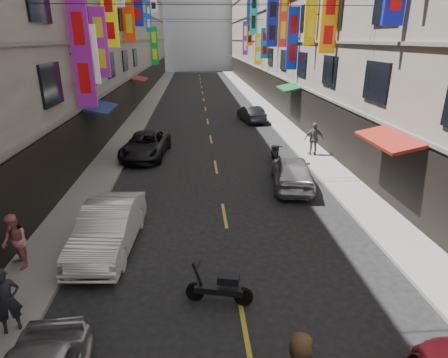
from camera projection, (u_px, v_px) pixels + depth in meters
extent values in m
cube|color=slate|center=(144.00, 109.00, 36.77)|extent=(2.00, 90.00, 0.12)
cube|color=slate|center=(265.00, 108.00, 37.65)|extent=(2.00, 90.00, 0.12)
cube|color=gray|center=(68.00, 3.00, 33.01)|extent=(10.00, 90.00, 19.00)
cube|color=black|center=(133.00, 95.00, 36.20)|extent=(0.12, 85.50, 3.00)
cube|color=#66635E|center=(132.00, 76.00, 35.60)|extent=(0.16, 90.00, 0.14)
cube|color=#66635E|center=(129.00, 41.00, 34.47)|extent=(0.16, 90.00, 0.14)
cube|color=#66635E|center=(126.00, 2.00, 33.35)|extent=(0.16, 90.00, 0.14)
cube|color=gray|center=(333.00, 5.00, 34.76)|extent=(10.00, 90.00, 19.00)
cube|color=black|center=(275.00, 93.00, 37.21)|extent=(0.12, 85.50, 3.00)
cube|color=#66635E|center=(276.00, 75.00, 36.61)|extent=(0.16, 90.00, 0.14)
cube|color=#66635E|center=(277.00, 41.00, 35.49)|extent=(0.16, 90.00, 0.14)
cube|color=#66635E|center=(279.00, 3.00, 34.36)|extent=(0.16, 90.00, 0.14)
cube|color=silver|center=(197.00, 17.00, 80.02)|extent=(18.00, 8.00, 22.00)
cube|color=#7C1782|center=(82.00, 54.00, 18.06)|extent=(0.93, 0.18, 5.15)
cylinder|color=black|center=(81.00, 54.00, 18.06)|extent=(1.03, 0.08, 0.08)
cube|color=white|center=(90.00, 55.00, 19.86)|extent=(0.77, 0.18, 3.01)
cylinder|color=black|center=(90.00, 55.00, 19.85)|extent=(0.87, 0.08, 0.08)
cube|color=orange|center=(329.00, 20.00, 20.55)|extent=(0.92, 0.18, 3.44)
cylinder|color=black|center=(330.00, 20.00, 20.55)|extent=(1.02, 0.08, 0.08)
cube|color=#941B95|center=(100.00, 43.00, 21.68)|extent=(0.91, 0.18, 3.86)
cylinder|color=black|center=(99.00, 43.00, 21.68)|extent=(1.01, 0.08, 0.08)
cube|color=gold|center=(311.00, 14.00, 23.91)|extent=(0.76, 0.18, 3.73)
cylinder|color=black|center=(312.00, 14.00, 23.91)|extent=(0.86, 0.08, 0.08)
cube|color=#E7FF0D|center=(110.00, 17.00, 24.25)|extent=(0.97, 0.18, 3.70)
cylinder|color=black|center=(109.00, 17.00, 24.25)|extent=(1.07, 0.08, 0.08)
cube|color=#1027BD|center=(293.00, 39.00, 28.27)|extent=(0.86, 0.18, 4.48)
cylinder|color=black|center=(293.00, 39.00, 28.27)|extent=(0.96, 0.08, 0.08)
cube|color=red|center=(284.00, 16.00, 31.02)|extent=(0.79, 0.18, 4.81)
cylinder|color=black|center=(284.00, 16.00, 31.02)|extent=(0.89, 0.08, 0.08)
cube|color=red|center=(128.00, 9.00, 31.31)|extent=(0.95, 0.18, 5.28)
cylinder|color=black|center=(127.00, 9.00, 31.30)|extent=(1.05, 0.08, 0.08)
cube|color=#0E1CA6|center=(273.00, 21.00, 34.74)|extent=(1.04, 0.18, 4.49)
cylinder|color=black|center=(273.00, 21.00, 34.74)|extent=(1.14, 0.08, 0.08)
cube|color=#0D159C|center=(136.00, 5.00, 35.39)|extent=(1.16, 0.18, 3.80)
cylinder|color=black|center=(136.00, 5.00, 35.38)|extent=(1.26, 0.08, 0.08)
cube|color=#CF4413|center=(270.00, 16.00, 36.91)|extent=(0.66, 0.18, 3.48)
cylinder|color=black|center=(270.00, 16.00, 36.92)|extent=(0.76, 0.08, 0.08)
cube|color=#0B8B8C|center=(265.00, 43.00, 39.43)|extent=(0.83, 0.18, 3.03)
cylinder|color=black|center=(265.00, 43.00, 39.43)|extent=(0.93, 0.08, 0.08)
cube|color=#0E3DA4|center=(139.00, 3.00, 38.68)|extent=(0.78, 0.18, 3.84)
cylinder|color=black|center=(139.00, 3.00, 38.67)|extent=(0.88, 0.08, 0.08)
cube|color=blue|center=(142.00, 0.00, 40.84)|extent=(0.91, 0.18, 3.60)
cylinder|color=black|center=(142.00, 0.00, 40.84)|extent=(1.01, 0.08, 0.08)
cube|color=#F5A90D|center=(258.00, 49.00, 43.31)|extent=(0.85, 0.18, 3.45)
cylinder|color=black|center=(259.00, 49.00, 43.31)|extent=(0.95, 0.08, 0.08)
cube|color=#0DA3A4|center=(254.00, 12.00, 45.76)|extent=(0.88, 0.18, 5.20)
cylinder|color=black|center=(254.00, 12.00, 45.76)|extent=(0.98, 0.08, 0.08)
cube|color=blue|center=(148.00, 16.00, 46.98)|extent=(0.68, 0.18, 3.62)
cylinder|color=black|center=(148.00, 16.00, 46.98)|extent=(0.78, 0.08, 0.08)
cube|color=#0D3C9B|center=(251.00, 8.00, 47.47)|extent=(1.01, 0.18, 4.04)
cylinder|color=black|center=(251.00, 8.00, 47.48)|extent=(1.11, 0.08, 0.08)
cube|color=#F85417|center=(250.00, 33.00, 49.79)|extent=(0.77, 0.18, 3.12)
cylinder|color=black|center=(250.00, 33.00, 49.79)|extent=(0.87, 0.08, 0.08)
cube|color=#0C8C23|center=(154.00, 46.00, 51.47)|extent=(1.03, 0.18, 4.99)
cylinder|color=black|center=(154.00, 46.00, 51.47)|extent=(1.13, 0.08, 0.08)
cube|color=silver|center=(153.00, 1.00, 51.72)|extent=(1.04, 0.18, 2.73)
cylinder|color=black|center=(153.00, 1.00, 51.72)|extent=(1.14, 0.08, 0.08)
cube|color=#631DA0|center=(245.00, 38.00, 54.17)|extent=(0.75, 0.18, 4.57)
cylinder|color=black|center=(246.00, 38.00, 54.18)|extent=(0.85, 0.08, 0.08)
cube|color=maroon|center=(389.00, 139.00, 14.24)|extent=(1.39, 3.20, 0.41)
cube|color=navy|center=(100.00, 107.00, 20.79)|extent=(1.39, 3.20, 0.41)
cube|color=#144C24|center=(289.00, 87.00, 29.17)|extent=(1.39, 3.20, 0.41)
cube|color=maroon|center=(139.00, 79.00, 35.72)|extent=(1.39, 3.20, 0.41)
cylinder|color=black|center=(202.00, 19.00, 41.67)|extent=(14.00, 0.04, 0.04)
cube|color=gold|center=(244.00, 322.00, 9.24)|extent=(0.12, 2.20, 0.01)
cube|color=gold|center=(224.00, 215.00, 14.84)|extent=(0.12, 2.20, 0.01)
cube|color=gold|center=(216.00, 167.00, 20.44)|extent=(0.12, 2.20, 0.01)
cube|color=gold|center=(211.00, 139.00, 26.03)|extent=(0.12, 2.20, 0.01)
cube|color=gold|center=(208.00, 121.00, 31.63)|extent=(0.12, 2.20, 0.01)
cube|color=gold|center=(205.00, 109.00, 37.23)|extent=(0.12, 2.20, 0.01)
cube|color=gold|center=(204.00, 100.00, 42.83)|extent=(0.12, 2.20, 0.01)
cube|color=gold|center=(203.00, 93.00, 48.43)|extent=(0.12, 2.20, 0.01)
cube|color=gold|center=(202.00, 87.00, 54.03)|extent=(0.12, 2.20, 0.01)
cube|color=gold|center=(201.00, 83.00, 59.63)|extent=(0.12, 2.20, 0.01)
cube|color=gold|center=(200.00, 79.00, 65.22)|extent=(0.12, 2.20, 0.01)
cube|color=gold|center=(199.00, 76.00, 70.82)|extent=(0.12, 2.20, 0.01)
cylinder|color=black|center=(195.00, 292.00, 9.98)|extent=(0.51, 0.23, 0.50)
cylinder|color=black|center=(244.00, 297.00, 9.78)|extent=(0.51, 0.23, 0.50)
cube|color=black|center=(219.00, 289.00, 9.83)|extent=(1.33, 0.60, 0.18)
cube|color=black|center=(228.00, 279.00, 9.67)|extent=(0.61, 0.44, 0.22)
cylinder|color=black|center=(198.00, 278.00, 9.80)|extent=(0.36, 0.16, 0.88)
cylinder|color=black|center=(198.00, 266.00, 9.68)|extent=(0.18, 0.50, 0.06)
cylinder|color=black|center=(278.00, 161.00, 20.60)|extent=(0.13, 0.50, 0.50)
cylinder|color=black|center=(273.00, 154.00, 21.81)|extent=(0.13, 0.50, 0.50)
cube|color=black|center=(276.00, 155.00, 21.15)|extent=(0.32, 1.30, 0.18)
cube|color=black|center=(275.00, 148.00, 21.26)|extent=(0.33, 0.56, 0.22)
cylinder|color=black|center=(278.00, 153.00, 20.53)|extent=(0.09, 0.36, 0.88)
cylinder|color=black|center=(278.00, 147.00, 20.41)|extent=(0.50, 0.07, 0.06)
imported|color=white|center=(108.00, 228.00, 12.27)|extent=(1.92, 4.74, 1.53)
imported|color=black|center=(146.00, 145.00, 22.00)|extent=(2.81, 5.26, 1.41)
imported|color=#B1B1B6|center=(292.00, 171.00, 17.50)|extent=(2.39, 4.61, 1.50)
imported|color=#25262C|center=(251.00, 114.00, 31.38)|extent=(2.06, 4.21, 1.33)
imported|color=black|center=(7.00, 301.00, 8.59)|extent=(0.78, 0.76, 1.64)
imported|color=#D5707D|center=(15.00, 242.00, 10.98)|extent=(0.99, 1.00, 1.72)
imported|color=#59595B|center=(314.00, 139.00, 21.86)|extent=(1.13, 0.65, 1.92)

